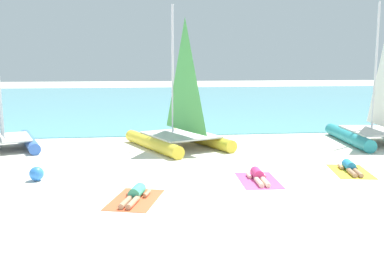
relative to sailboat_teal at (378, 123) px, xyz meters
name	(u,v)px	position (x,y,z in m)	size (l,w,h in m)	color
ground_plane	(177,136)	(-8.31, 2.82, -0.89)	(120.00, 120.00, 0.00)	silver
ocean_water	(157,100)	(-8.31, 22.95, -0.87)	(120.00, 40.00, 0.05)	#5BB2C1
sailboat_teal	(378,123)	(0.00, 0.00, 0.00)	(3.38, 4.86, 5.98)	teal
sailboat_yellow	(179,127)	(-8.47, 0.13, -0.04)	(4.28, 5.13, 5.72)	yellow
sailboat_blue	(2,131)	(-15.47, 0.60, -0.14)	(3.54, 4.42, 5.01)	blue
towel_left	(135,200)	(-10.27, -6.67, -0.88)	(1.10, 1.90, 0.01)	#EA5933
sunbather_left	(136,194)	(-10.26, -6.61, -0.76)	(0.82, 1.54, 0.30)	#3FB28C
towel_middle	(258,180)	(-6.68, -5.27, -0.88)	(1.10, 1.90, 0.01)	#D84C99
sunbather_middle	(258,176)	(-6.67, -5.20, -0.76)	(0.56, 1.57, 0.30)	#D83372
towel_right	(350,172)	(-3.49, -4.59, -0.88)	(1.10, 1.90, 0.01)	yellow
sunbather_right	(350,167)	(-3.48, -4.53, -0.76)	(0.69, 1.56, 0.30)	#268CCC
beach_ball	(37,174)	(-13.12, -4.47, -0.68)	(0.42, 0.42, 0.42)	#337FE5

